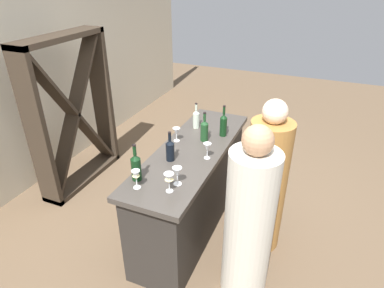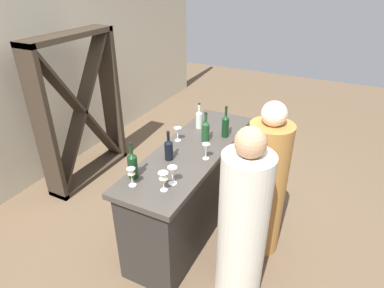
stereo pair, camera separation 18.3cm
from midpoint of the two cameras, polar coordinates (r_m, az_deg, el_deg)
ground_plane at (r=3.67m, az=-1.47°, el=-13.69°), size 12.00×12.00×0.00m
back_wall at (r=4.29m, az=-30.15°, el=10.35°), size 8.00×0.10×2.80m
bar_counter at (r=3.37m, az=-1.57°, el=-7.72°), size 1.88×0.59×0.94m
wine_rack at (r=4.20m, az=-21.10°, el=4.89°), size 1.19×0.28×1.83m
wine_bottle_leftmost_dark_green at (r=2.67m, az=-11.61°, el=-3.87°), size 0.08×0.08×0.32m
wine_bottle_second_left_near_black at (r=2.90m, az=-5.62°, el=-1.01°), size 0.08×0.08×0.28m
wine_bottle_center_olive_green at (r=3.22m, az=0.53°, el=2.43°), size 0.08×0.08×0.30m
wine_bottle_second_right_dark_green at (r=3.31m, az=3.90°, el=3.38°), size 0.07×0.07×0.33m
wine_bottle_rightmost_clear_pale at (r=3.48m, az=-0.79°, el=4.42°), size 0.07×0.07×0.28m
wine_glass_near_left at (r=2.91m, az=0.88°, el=-0.69°), size 0.07×0.07×0.15m
wine_glass_near_center at (r=2.58m, az=-4.62°, el=-4.99°), size 0.08×0.08×0.15m
wine_glass_near_right at (r=2.50m, az=-6.10°, el=-6.05°), size 0.08×0.08×0.16m
wine_glass_far_left at (r=2.58m, az=-11.69°, el=-5.50°), size 0.07×0.07×0.16m
wine_glass_far_center at (r=3.22m, az=-4.34°, el=2.10°), size 0.07×0.07×0.14m
person_left_guest at (r=3.10m, az=11.01°, el=-6.84°), size 0.48×0.48×1.52m
person_center_guest at (r=2.65m, az=7.85°, el=-13.45°), size 0.50×0.50×1.54m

